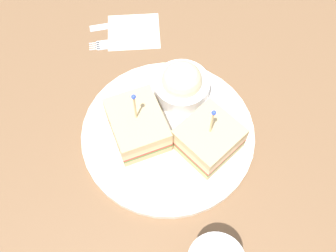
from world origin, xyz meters
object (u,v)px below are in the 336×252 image
at_px(sandwich_half_back, 209,139).
at_px(coleslaw_bowl, 182,84).
at_px(fork, 115,43).
at_px(knife, 115,25).
at_px(sandwich_half_front, 137,125).
at_px(plate, 168,133).
at_px(napkin, 134,32).

distance_m(sandwich_half_back, coleslaw_bowl, 0.11).
bearing_deg(fork, sandwich_half_back, -169.52).
relative_size(sandwich_half_back, knife, 0.92).
xyz_separation_m(sandwich_half_front, knife, (0.24, -0.06, -0.04)).
bearing_deg(plate, coleslaw_bowl, -42.87).
bearing_deg(sandwich_half_back, sandwich_half_front, 51.49).
distance_m(coleslaw_bowl, napkin, 0.18).
distance_m(sandwich_half_back, fork, 0.28).
height_order(napkin, fork, fork).
height_order(plate, fork, plate).
relative_size(sandwich_half_front, sandwich_half_back, 1.03).
height_order(sandwich_half_back, coleslaw_bowl, sandwich_half_back).
bearing_deg(sandwich_half_back, knife, 5.66).
relative_size(sandwich_half_back, fork, 0.87).
xyz_separation_m(sandwich_half_back, fork, (0.27, 0.05, -0.04)).
distance_m(plate, coleslaw_bowl, 0.09).
distance_m(sandwich_half_front, fork, 0.21).
bearing_deg(sandwich_half_front, knife, -13.54).
bearing_deg(napkin, knife, 39.28).
bearing_deg(sandwich_half_back, plate, 41.66).
bearing_deg(knife, coleslaw_bowl, -168.71).
xyz_separation_m(sandwich_half_back, coleslaw_bowl, (0.11, -0.01, -0.00)).
xyz_separation_m(napkin, knife, (0.03, 0.03, 0.00)).
bearing_deg(plate, fork, 1.22).
relative_size(napkin, knife, 0.85).
height_order(coleslaw_bowl, fork, coleslaw_bowl).
relative_size(coleslaw_bowl, knife, 0.81).
distance_m(sandwich_half_front, knife, 0.25).
relative_size(sandwich_half_front, napkin, 1.12).
height_order(napkin, knife, knife).
bearing_deg(coleslaw_bowl, fork, 20.36).
distance_m(napkin, knife, 0.04).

